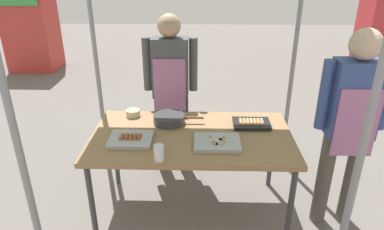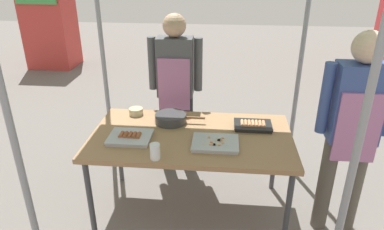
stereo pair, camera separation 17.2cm
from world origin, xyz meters
name	(u,v)px [view 1 (the left image)]	position (x,y,z in m)	size (l,w,h in m)	color
ground_plane	(192,209)	(0.00, 0.00, 0.00)	(18.00, 18.00, 0.00)	#66605B
stall_table	(192,140)	(0.00, 0.00, 0.70)	(1.60, 0.90, 0.75)	#9E724C
tray_grilled_sausages	(251,123)	(0.50, 0.18, 0.77)	(0.31, 0.22, 0.05)	black
tray_meat_skewers	(217,142)	(0.20, -0.15, 0.77)	(0.35, 0.27, 0.04)	#ADADB2
tray_pork_links	(131,139)	(-0.47, -0.12, 0.77)	(0.33, 0.27, 0.05)	#ADADB2
cooking_wok	(170,119)	(-0.20, 0.21, 0.79)	(0.43, 0.27, 0.07)	#38383A
condiment_bowl	(133,113)	(-0.53, 0.34, 0.78)	(0.12, 0.12, 0.06)	#BFB28C
drink_cup_near_edge	(159,153)	(-0.22, -0.38, 0.81)	(0.07, 0.07, 0.12)	white
vendor_woman	(171,82)	(-0.23, 0.73, 0.94)	(0.52, 0.23, 1.58)	black
customer_nearby	(351,118)	(1.18, -0.10, 0.96)	(0.52, 0.23, 1.62)	#595147
neighbor_stall_right	(30,22)	(-3.16, 4.15, 0.89)	(0.85, 0.75, 1.78)	#BF3833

